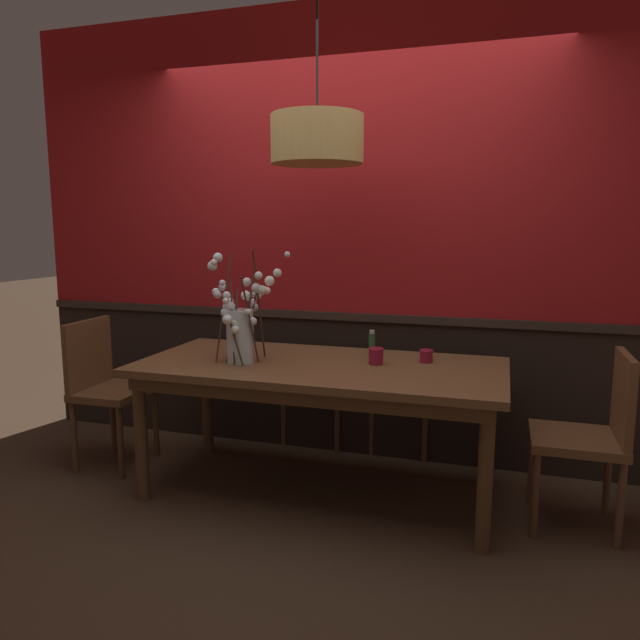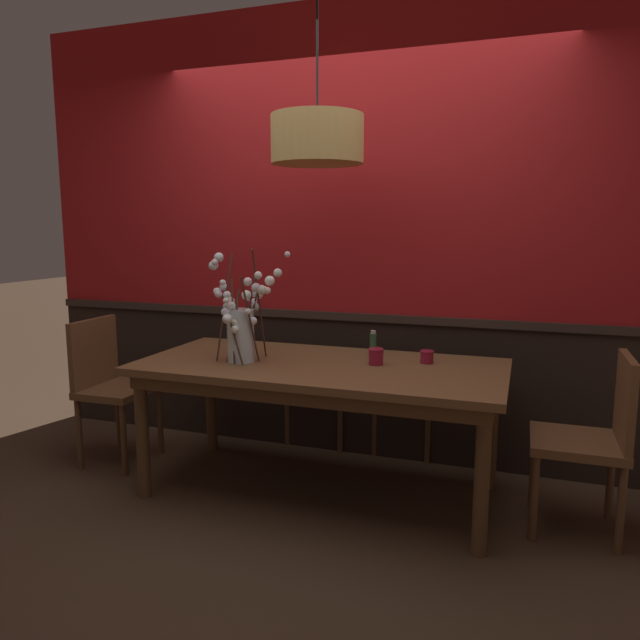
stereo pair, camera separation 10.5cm
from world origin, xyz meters
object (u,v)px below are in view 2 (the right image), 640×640
at_px(dining_table, 320,377).
at_px(condiment_bottle, 373,344).
at_px(chair_far_side_left, 326,363).
at_px(chair_head_east_end, 594,434).
at_px(pendant_lamp, 317,140).
at_px(chair_head_west_end, 109,380).
at_px(candle_holder_nearer_center, 427,357).
at_px(vase_with_blossoms, 241,325).
at_px(candle_holder_nearer_edge, 376,356).
at_px(chair_far_side_right, 412,370).

xyz_separation_m(dining_table, condiment_bottle, (0.23, 0.25, 0.15)).
relative_size(chair_far_side_left, condiment_bottle, 6.15).
xyz_separation_m(chair_head_east_end, pendant_lamp, (-1.40, -0.00, 1.42)).
height_order(dining_table, chair_head_west_end, chair_head_west_end).
bearing_deg(chair_head_east_end, candle_holder_nearer_center, 168.10).
relative_size(chair_head_west_end, chair_head_east_end, 1.03).
xyz_separation_m(chair_head_west_end, pendant_lamp, (1.38, 0.01, 1.40)).
bearing_deg(pendant_lamp, chair_head_west_end, -179.61).
bearing_deg(chair_head_west_end, vase_with_blossoms, -6.35).
xyz_separation_m(chair_far_side_left, chair_head_east_end, (1.63, -0.84, -0.03)).
xyz_separation_m(chair_far_side_left, chair_head_west_end, (-1.15, -0.85, -0.01)).
relative_size(dining_table, candle_holder_nearer_edge, 22.06).
relative_size(chair_head_west_end, candle_holder_nearer_center, 11.97).
bearing_deg(pendant_lamp, condiment_bottle, 42.49).
bearing_deg(condiment_bottle, pendant_lamp, -137.51).
distance_m(chair_far_side_left, chair_head_east_end, 1.84).
height_order(dining_table, chair_far_side_left, chair_far_side_left).
bearing_deg(vase_with_blossoms, chair_head_east_end, 3.84).
height_order(chair_far_side_right, chair_far_side_left, chair_far_side_right).
xyz_separation_m(chair_far_side_right, vase_with_blossoms, (-0.76, -0.99, 0.42)).
bearing_deg(candle_holder_nearer_edge, chair_far_side_right, 86.74).
distance_m(chair_far_side_right, chair_far_side_left, 0.60).
relative_size(chair_far_side_left, chair_head_west_end, 1.04).
bearing_deg(candle_holder_nearer_edge, dining_table, -167.32).
bearing_deg(condiment_bottle, vase_with_blossoms, -151.81).
bearing_deg(condiment_bottle, chair_far_side_left, 128.47).
bearing_deg(dining_table, condiment_bottle, 46.77).
xyz_separation_m(candle_holder_nearer_edge, pendant_lamp, (-0.32, -0.05, 1.13)).
relative_size(chair_far_side_right, candle_holder_nearer_center, 12.64).
height_order(candle_holder_nearer_edge, condiment_bottle, condiment_bottle).
distance_m(vase_with_blossoms, pendant_lamp, 1.06).
distance_m(dining_table, chair_far_side_right, 0.96).
xyz_separation_m(chair_head_west_end, candle_holder_nearer_center, (1.95, 0.19, 0.26)).
xyz_separation_m(dining_table, candle_holder_nearer_edge, (0.30, 0.07, 0.12)).
bearing_deg(condiment_bottle, chair_far_side_right, 80.31).
bearing_deg(condiment_bottle, candle_holder_nearer_center, -9.80).
distance_m(dining_table, chair_head_east_end, 1.39).
bearing_deg(chair_head_east_end, chair_head_west_end, -179.76).
bearing_deg(chair_far_side_left, chair_head_west_end, -143.43).
relative_size(dining_table, pendant_lamp, 1.91).
xyz_separation_m(dining_table, candle_holder_nearer_center, (0.55, 0.19, 0.12)).
distance_m(candle_holder_nearer_center, candle_holder_nearer_edge, 0.28).
xyz_separation_m(chair_far_side_left, condiment_bottle, (0.49, -0.61, 0.28)).
height_order(chair_head_west_end, vase_with_blossoms, vase_with_blossoms).
bearing_deg(candle_holder_nearer_edge, chair_head_east_end, -2.56).
relative_size(chair_far_side_left, pendant_lamp, 0.91).
relative_size(chair_far_side_right, vase_with_blossoms, 1.54).
bearing_deg(chair_head_east_end, vase_with_blossoms, -176.16).
bearing_deg(vase_with_blossoms, dining_table, 13.72).
relative_size(chair_far_side_left, candle_holder_nearer_edge, 10.55).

